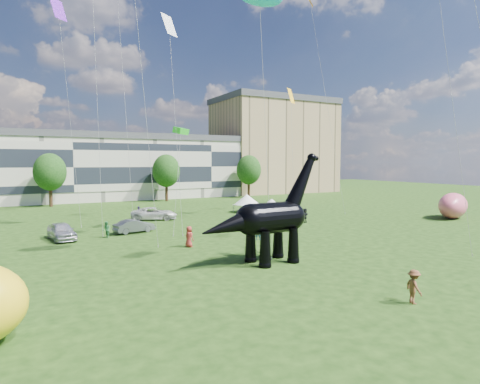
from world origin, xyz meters
name	(u,v)px	position (x,y,z in m)	size (l,w,h in m)	color
ground	(301,276)	(0.00, 0.00, 0.00)	(220.00, 220.00, 0.00)	#16330C
terrace_row	(70,170)	(-8.00, 62.00, 6.00)	(78.00, 11.00, 12.00)	beige
apartment_block	(274,148)	(40.00, 65.00, 11.00)	(28.00, 18.00, 22.00)	tan
tree_mid_left	(50,169)	(-12.00, 53.00, 6.29)	(5.20, 5.20, 9.44)	#382314
tree_mid_right	(166,168)	(8.00, 53.00, 6.29)	(5.20, 5.20, 9.44)	#382314
tree_far_right	(249,168)	(26.00, 53.00, 6.29)	(5.20, 5.20, 9.44)	#382314
dinosaur_sculpture	(267,220)	(-0.06, 4.05, 3.19)	(10.33, 2.97, 8.44)	black
car_silver	(62,231)	(-12.73, 20.77, 0.84)	(1.98, 4.91, 1.67)	silver
car_grey	(134,226)	(-5.66, 21.47, 0.70)	(1.48, 4.25, 1.40)	slate
car_white	(154,214)	(-1.12, 29.74, 0.81)	(2.68, 5.82, 1.62)	silver
car_dark	(283,217)	(12.10, 19.88, 0.67)	(1.89, 4.64, 1.35)	#595960
gazebo_near	(272,204)	(14.11, 25.52, 1.69)	(3.85, 3.85, 2.41)	white
gazebo_far	(247,200)	(13.30, 31.02, 1.88)	(4.74, 4.74, 2.68)	white
inflatable_pink	(453,206)	(34.17, 12.46, 1.69)	(6.75, 3.38, 3.38)	#EE5C7A
visitors	(212,232)	(-0.25, 13.53, 0.89)	(39.81, 38.24, 1.88)	#3D2D65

